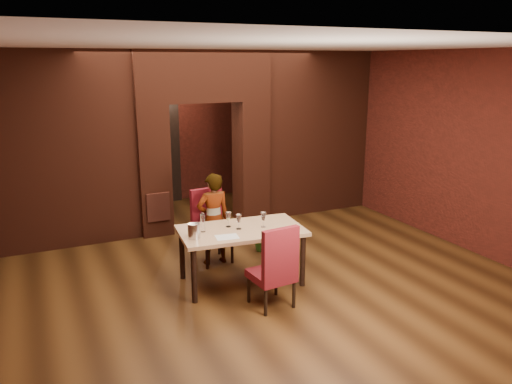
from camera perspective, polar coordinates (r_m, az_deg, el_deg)
floor at (r=7.76m, az=-0.86°, el=-8.05°), size 8.00×8.00×0.00m
ceiling at (r=7.16m, az=-0.97°, el=16.28°), size 7.00×8.00×0.04m
wall_back at (r=11.02m, az=-9.50°, el=7.22°), size 7.00×0.04×3.20m
wall_front at (r=4.11m, az=22.64°, el=-6.50°), size 7.00×0.04×3.20m
wall_right at (r=9.27m, az=19.34°, el=5.18°), size 0.04×8.00×3.20m
pillar_left at (r=8.95m, az=-11.75°, el=2.46°), size 0.55×0.55×2.30m
pillar_right at (r=9.55m, az=-0.60°, el=3.54°), size 0.55×0.55×2.30m
lintel at (r=9.02m, az=-6.27°, el=13.03°), size 2.45×0.55×0.90m
wing_wall_left at (r=8.67m, az=-21.03°, el=4.42°), size 2.28×0.35×3.20m
wing_wall_right at (r=10.13m, az=6.74°, el=6.67°), size 2.28×0.35×3.20m
vent_panel at (r=8.82m, az=-11.10°, el=-1.71°), size 0.40×0.03×0.50m
rear_door at (r=10.95m, az=-11.31°, el=4.17°), size 0.90×0.08×2.10m
rear_door_frame at (r=10.91m, az=-11.26°, el=4.13°), size 1.02×0.04×2.22m
dining_table at (r=6.97m, az=-1.68°, el=-7.28°), size 1.77×1.11×0.79m
chair_far at (r=7.65m, az=-4.96°, el=-3.98°), size 0.57×0.57×1.12m
chair_near at (r=6.29m, az=1.76°, el=-8.35°), size 0.54×0.54×1.09m
person_seated at (r=7.54m, az=-4.90°, el=-3.09°), size 0.52×0.35×1.41m
wine_glass_a at (r=6.89m, az=-3.19°, el=-3.16°), size 0.09×0.09×0.21m
wine_glass_b at (r=6.79m, az=-1.99°, el=-3.42°), size 0.09×0.09×0.21m
wine_glass_c at (r=6.87m, az=0.84°, el=-3.18°), size 0.09×0.09×0.21m
tasting_sheet at (r=6.53m, az=-3.33°, el=-5.16°), size 0.32×0.26×0.00m
wine_bucket at (r=6.50m, az=-7.10°, el=-4.44°), size 0.16×0.16×0.20m
water_bottle at (r=6.72m, az=-6.10°, el=-3.45°), size 0.06×0.06×0.27m
potted_plant at (r=8.17m, az=0.70°, el=-5.34°), size 0.41×0.37×0.41m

